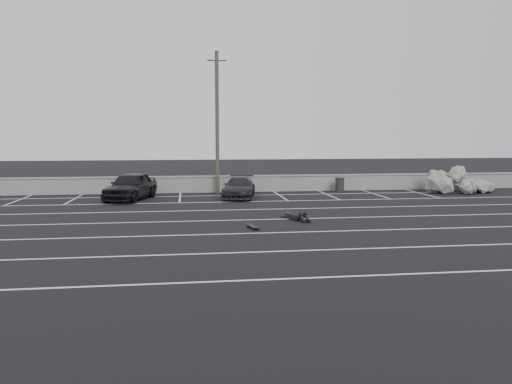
{
  "coord_description": "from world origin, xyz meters",
  "views": [
    {
      "loc": [
        -1.53,
        -17.99,
        3.56
      ],
      "look_at": [
        1.6,
        4.79,
        1.0
      ],
      "focal_mm": 35.0,
      "sensor_mm": 36.0,
      "label": 1
    }
  ],
  "objects": [
    {
      "name": "seawall",
      "position": [
        0.0,
        14.0,
        0.55
      ],
      "size": [
        50.0,
        0.45,
        1.06
      ],
      "color": "gray",
      "rests_on": "ground"
    },
    {
      "name": "car_right",
      "position": [
        1.43,
        10.81,
        0.61
      ],
      "size": [
        2.48,
        4.46,
        1.22
      ],
      "primitive_type": "imported",
      "rotation": [
        0.0,
        0.0,
        -0.19
      ],
      "color": "black",
      "rests_on": "ground"
    },
    {
      "name": "skateboard",
      "position": [
        0.95,
        0.94,
        0.08
      ],
      "size": [
        0.42,
        0.92,
        0.11
      ],
      "rotation": [
        0.0,
        0.0,
        0.23
      ],
      "color": "black",
      "rests_on": "ground"
    },
    {
      "name": "stall_lines",
      "position": [
        -0.08,
        4.41,
        0.0
      ],
      "size": [
        36.0,
        20.05,
        0.01
      ],
      "color": "silver",
      "rests_on": "ground"
    },
    {
      "name": "ground",
      "position": [
        0.0,
        0.0,
        0.0
      ],
      "size": [
        120.0,
        120.0,
        0.0
      ],
      "primitive_type": "plane",
      "color": "black",
      "rests_on": "ground"
    },
    {
      "name": "car_left",
      "position": [
        -4.75,
        10.75,
        0.78
      ],
      "size": [
        3.05,
        4.91,
        1.56
      ],
      "primitive_type": "imported",
      "rotation": [
        0.0,
        0.0,
        -0.28
      ],
      "color": "black",
      "rests_on": "ground"
    },
    {
      "name": "riprap_pile",
      "position": [
        15.57,
        11.48,
        0.45
      ],
      "size": [
        4.8,
        2.98,
        1.15
      ],
      "color": "#9C9992",
      "rests_on": "ground"
    },
    {
      "name": "person",
      "position": [
        2.99,
        2.97,
        0.23
      ],
      "size": [
        2.25,
        2.81,
        0.45
      ],
      "primitive_type": null,
      "rotation": [
        0.0,
        0.0,
        0.32
      ],
      "color": "black",
      "rests_on": "ground"
    },
    {
      "name": "trash_bin",
      "position": [
        8.19,
        12.99,
        0.47
      ],
      "size": [
        0.64,
        0.64,
        0.93
      ],
      "rotation": [
        0.0,
        0.0,
        -0.05
      ],
      "color": "#232326",
      "rests_on": "ground"
    },
    {
      "name": "utility_pole",
      "position": [
        0.33,
        13.2,
        4.44
      ],
      "size": [
        1.17,
        0.23,
        8.77
      ],
      "color": "#4C4238",
      "rests_on": "ground"
    }
  ]
}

